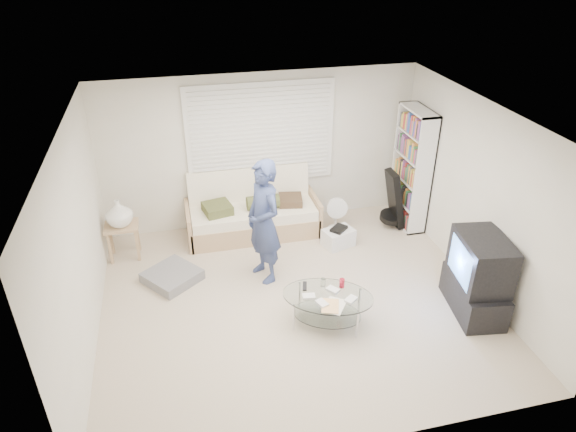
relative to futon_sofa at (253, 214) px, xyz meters
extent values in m
plane|color=beige|center=(0.23, -1.87, -0.34)|extent=(5.00, 5.00, 0.00)
cube|color=beige|center=(0.23, 0.38, 0.91)|extent=(5.00, 0.02, 2.50)
cube|color=beige|center=(0.23, -4.12, 0.91)|extent=(5.00, 0.02, 2.50)
cube|color=beige|center=(-2.27, -1.87, 0.91)|extent=(0.02, 4.50, 2.50)
cube|color=beige|center=(2.73, -1.87, 0.91)|extent=(0.02, 4.50, 2.50)
cube|color=white|center=(0.23, -1.87, 2.16)|extent=(5.00, 4.50, 0.02)
cube|color=white|center=(0.23, 0.35, 1.21)|extent=(2.32, 0.06, 1.62)
cube|color=black|center=(0.23, 0.33, 1.21)|extent=(2.20, 0.01, 1.50)
cube|color=silver|center=(0.23, 0.31, 1.21)|extent=(2.16, 0.04, 1.50)
cube|color=silver|center=(0.23, 0.33, 1.21)|extent=(2.32, 0.08, 1.62)
cube|color=tan|center=(0.00, -0.04, -0.17)|extent=(2.03, 0.81, 0.33)
cube|color=#F4EBCD|center=(0.00, -0.06, 0.07)|extent=(1.95, 0.75, 0.16)
cube|color=#F4EBCD|center=(0.00, 0.28, 0.38)|extent=(1.95, 0.23, 0.62)
cube|color=tan|center=(-1.02, -0.04, -0.05)|extent=(0.06, 0.81, 0.57)
cube|color=tan|center=(1.02, -0.04, -0.05)|extent=(0.06, 0.81, 0.57)
cube|color=#484C2A|center=(-0.56, -0.09, 0.22)|extent=(0.48, 0.48, 0.14)
cylinder|color=#484C2A|center=(0.15, -0.12, 0.26)|extent=(0.51, 0.22, 0.22)
cube|color=#4A3725|center=(0.61, -0.06, 0.21)|extent=(0.42, 0.42, 0.12)
cube|color=slate|center=(-1.33, -1.04, -0.26)|extent=(0.91, 0.91, 0.15)
cube|color=tan|center=(-1.99, -0.26, 0.20)|extent=(0.48, 0.39, 0.04)
cube|color=tan|center=(-2.18, -0.41, -0.07)|extent=(0.04, 0.04, 0.52)
cube|color=tan|center=(-1.79, -0.41, -0.07)|extent=(0.04, 0.04, 0.52)
cube|color=tan|center=(-2.18, -0.12, -0.07)|extent=(0.04, 0.04, 0.52)
cube|color=tan|center=(-1.79, -0.12, -0.07)|extent=(0.04, 0.04, 0.52)
imported|color=white|center=(-1.99, -0.26, 0.42)|extent=(0.39, 0.39, 0.41)
cube|color=white|center=(2.56, -0.27, 0.65)|extent=(0.31, 0.83, 1.97)
cube|color=black|center=(2.28, -0.35, 0.18)|extent=(0.31, 0.35, 0.98)
cylinder|color=black|center=(2.24, -0.35, -0.15)|extent=(0.35, 0.37, 0.16)
cylinder|color=white|center=(1.33, -0.21, -0.32)|extent=(0.23, 0.23, 0.03)
cylinder|color=white|center=(1.33, -0.21, -0.17)|extent=(0.03, 0.03, 0.30)
cylinder|color=white|center=(1.33, -0.21, 0.07)|extent=(0.35, 0.16, 0.35)
cylinder|color=white|center=(1.33, -0.21, 0.07)|extent=(0.10, 0.07, 0.09)
cube|color=white|center=(1.23, -0.70, -0.20)|extent=(0.53, 0.44, 0.27)
cube|color=black|center=(1.23, -0.70, -0.04)|extent=(0.31, 0.31, 0.05)
cube|color=black|center=(2.43, -2.57, -0.12)|extent=(0.67, 1.05, 0.44)
cube|color=black|center=(2.43, -2.57, 0.42)|extent=(0.66, 0.89, 0.64)
cube|color=#67A5F5|center=(2.17, -2.53, 0.42)|extent=(0.11, 0.63, 0.48)
ellipsoid|color=silver|center=(0.52, -2.37, 0.07)|extent=(1.31, 1.10, 0.02)
ellipsoid|color=silver|center=(0.52, -2.37, -0.21)|extent=(1.00, 0.84, 0.01)
cylinder|color=silver|center=(0.08, -2.42, -0.14)|extent=(0.03, 0.03, 0.39)
cylinder|color=silver|center=(0.79, -2.73, -0.14)|extent=(0.03, 0.03, 0.39)
cylinder|color=silver|center=(0.26, -2.01, -0.14)|extent=(0.03, 0.03, 0.39)
cylinder|color=silver|center=(0.97, -2.32, -0.14)|extent=(0.03, 0.03, 0.39)
cube|color=white|center=(0.29, -2.36, 0.10)|extent=(0.17, 0.12, 0.04)
cube|color=white|center=(0.61, -2.30, 0.10)|extent=(0.17, 0.18, 0.04)
cube|color=white|center=(0.76, -2.53, 0.10)|extent=(0.18, 0.17, 0.04)
cube|color=white|center=(0.40, -2.52, 0.10)|extent=(0.15, 0.18, 0.04)
cylinder|color=silver|center=(0.52, -2.17, 0.13)|extent=(0.06, 0.06, 0.11)
cylinder|color=#DF2843|center=(0.74, -2.25, 0.14)|extent=(0.07, 0.07, 0.12)
cube|color=black|center=(0.29, -2.14, 0.09)|extent=(0.10, 0.18, 0.02)
cube|color=white|center=(0.54, -2.58, 0.08)|extent=(0.36, 0.38, 0.01)
cube|color=#F2B971|center=(0.49, -2.58, 0.09)|extent=(0.28, 0.32, 0.01)
imported|color=#34496D|center=(-0.04, -1.23, 0.55)|extent=(0.62, 0.75, 1.78)
camera|label=1|loc=(-1.10, -7.11, 4.01)|focal=32.00mm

